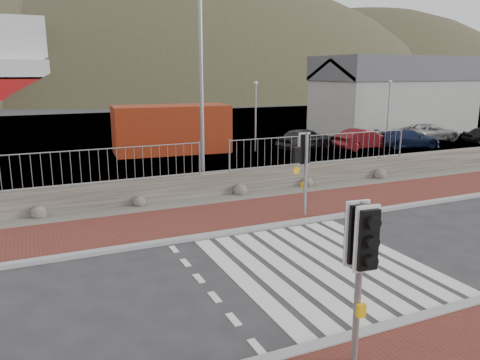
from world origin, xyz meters
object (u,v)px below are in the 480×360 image
car_b (363,139)px  car_d (430,132)px  streetlight (205,67)px  shipping_container (172,129)px  car_a (305,139)px  traffic_signal_far (305,157)px  traffic_signal_near (360,250)px  car_c (408,138)px

car_b → car_d: car_b is taller
streetlight → shipping_container: 10.19m
shipping_container → streetlight: bearing=-93.8°
car_a → car_d: bearing=-106.6°
car_b → car_d: size_ratio=0.90×
streetlight → car_b: (12.37, 5.82, -4.18)m
streetlight → traffic_signal_far: bearing=-53.9°
streetlight → car_a: bearing=54.7°
traffic_signal_near → streetlight: streetlight is taller
car_a → car_d: 9.87m
car_b → car_c: 3.04m
shipping_container → car_b: shipping_container is taller
streetlight → shipping_container: bearing=98.1°
car_a → car_b: car_a is taller
traffic_signal_far → car_c: 16.86m
car_c → traffic_signal_far: bearing=141.2°
traffic_signal_far → streetlight: size_ratio=0.33×
traffic_signal_far → streetlight: streetlight is taller
streetlight → shipping_container: size_ratio=1.29×
traffic_signal_near → car_d: size_ratio=0.66×
streetlight → car_d: (18.94, 6.90, -4.22)m
streetlight → car_a: (9.08, 7.26, -4.14)m
traffic_signal_far → traffic_signal_near: bearing=63.5°
streetlight → traffic_signal_near: bearing=-82.7°
traffic_signal_near → streetlight: (1.81, 11.67, 2.81)m
shipping_container → car_d: shipping_container is taller
traffic_signal_near → car_a: bearing=66.3°
shipping_container → car_c: 14.68m
car_c → shipping_container: bearing=88.6°
traffic_signal_far → car_c: size_ratio=0.70×
traffic_signal_far → streetlight: 5.59m
streetlight → car_c: (15.34, 5.18, -4.23)m
car_b → traffic_signal_near: bearing=137.2°
traffic_signal_near → shipping_container: 21.42m
car_d → streetlight: bearing=118.9°
streetlight → car_a: streetlight is taller
shipping_container → car_a: 8.09m
shipping_container → car_c: size_ratio=1.67×
shipping_container → car_a: (7.74, -2.25, -0.72)m
traffic_signal_near → traffic_signal_far: traffic_signal_far is taller
traffic_signal_near → shipping_container: bearing=87.7°
shipping_container → car_c: bearing=-12.9°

